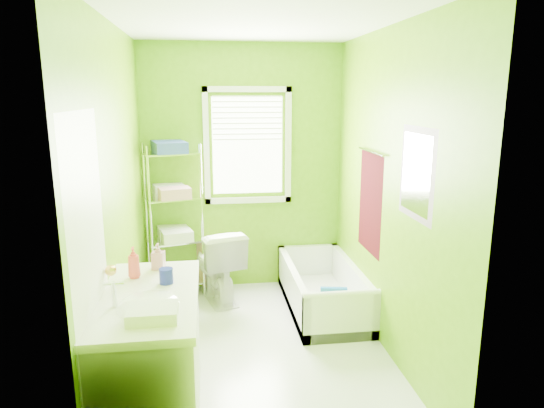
{
  "coord_description": "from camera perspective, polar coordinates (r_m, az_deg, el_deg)",
  "views": [
    {
      "loc": [
        -0.38,
        -3.65,
        2.08
      ],
      "look_at": [
        0.15,
        0.25,
        1.19
      ],
      "focal_mm": 32.0,
      "sensor_mm": 36.0,
      "label": 1
    }
  ],
  "objects": [
    {
      "name": "ground",
      "position": [
        4.22,
        -1.61,
        -16.74
      ],
      "size": [
        2.9,
        2.9,
        0.0
      ],
      "primitive_type": "plane",
      "color": "silver",
      "rests_on": "ground"
    },
    {
      "name": "room_envelope",
      "position": [
        3.71,
        -1.75,
        4.52
      ],
      "size": [
        2.14,
        2.94,
        2.62
      ],
      "color": "#599006",
      "rests_on": "ground"
    },
    {
      "name": "window",
      "position": [
        5.12,
        -2.88,
        7.56
      ],
      "size": [
        0.92,
        0.05,
        1.22
      ],
      "color": "white",
      "rests_on": "ground"
    },
    {
      "name": "door",
      "position": [
        2.94,
        -20.33,
        -9.6
      ],
      "size": [
        0.09,
        0.8,
        2.0
      ],
      "color": "white",
      "rests_on": "ground"
    },
    {
      "name": "right_wall_decor",
      "position": [
        3.97,
        13.32,
        1.42
      ],
      "size": [
        0.04,
        1.48,
        1.17
      ],
      "color": "#3B060A",
      "rests_on": "ground"
    },
    {
      "name": "bathtub",
      "position": [
        4.88,
        6.02,
        -10.62
      ],
      "size": [
        0.67,
        1.44,
        0.46
      ],
      "color": "white",
      "rests_on": "ground"
    },
    {
      "name": "toilet",
      "position": [
        5.03,
        -6.46,
        -6.99
      ],
      "size": [
        0.61,
        0.84,
        0.77
      ],
      "primitive_type": "imported",
      "rotation": [
        0.0,
        0.0,
        3.41
      ],
      "color": "white",
      "rests_on": "ground"
    },
    {
      "name": "vanity",
      "position": [
        3.28,
        -13.98,
        -17.0
      ],
      "size": [
        0.6,
        1.18,
        1.1
      ],
      "color": "silver",
      "rests_on": "ground"
    },
    {
      "name": "wire_shelf_unit",
      "position": [
        5.04,
        -11.42,
        0.08
      ],
      "size": [
        0.6,
        0.5,
        1.62
      ],
      "color": "silver",
      "rests_on": "ground"
    }
  ]
}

